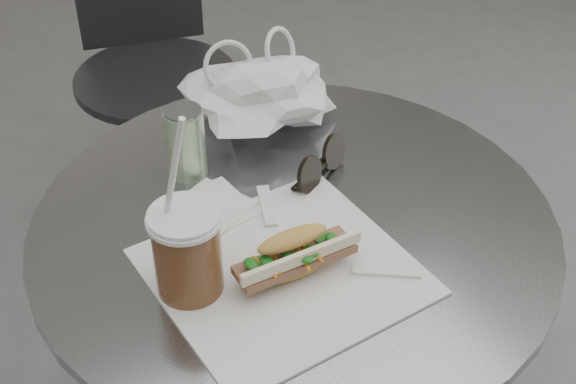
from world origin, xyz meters
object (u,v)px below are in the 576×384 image
drink_can (186,142)px  sunglasses (320,165)px  iced_coffee (187,251)px  chair_far (158,116)px  cafe_table (293,345)px  banh_mi (294,255)px

drink_can → sunglasses: bearing=-32.7°
iced_coffee → drink_can: iced_coffee is taller
chair_far → drink_can: size_ratio=6.65×
sunglasses → drink_can: (-0.17, 0.11, 0.04)m
cafe_table → banh_mi: size_ratio=3.73×
banh_mi → drink_can: bearing=96.6°
banh_mi → iced_coffee: iced_coffee is taller
cafe_table → iced_coffee: bearing=-163.8°
sunglasses → banh_mi: bearing=-157.5°
cafe_table → sunglasses: size_ratio=6.18×
drink_can → iced_coffee: bearing=-113.5°
chair_far → banh_mi: bearing=92.8°
chair_far → sunglasses: bearing=100.1°
banh_mi → iced_coffee: bearing=161.7°
banh_mi → chair_far: bearing=80.0°
cafe_table → drink_can: (-0.09, 0.18, 0.33)m
sunglasses → drink_can: bearing=120.6°
chair_far → drink_can: (-0.22, -0.76, 0.46)m
sunglasses → drink_can: 0.21m
cafe_table → iced_coffee: (-0.19, -0.05, 0.34)m
chair_far → iced_coffee: (-0.32, -0.99, 0.46)m
chair_far → drink_can: drink_can is taller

